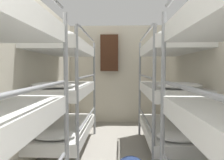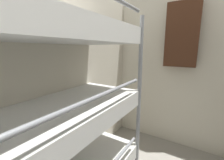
% 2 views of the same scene
% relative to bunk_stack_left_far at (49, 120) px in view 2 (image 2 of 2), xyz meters
% --- Properties ---
extents(wall_back, '(2.55, 0.06, 2.47)m').
position_rel_bunk_stack_left_far_xyz_m(wall_back, '(0.84, 1.92, 0.19)').
color(wall_back, beige).
rests_on(wall_back, ground_plane).
extents(bunk_stack_left_far, '(0.76, 1.75, 1.95)m').
position_rel_bunk_stack_left_far_xyz_m(bunk_stack_left_far, '(0.00, 0.00, 0.00)').
color(bunk_stack_left_far, gray).
rests_on(bunk_stack_left_far, ground_plane).
extents(hanging_coat, '(0.44, 0.12, 0.90)m').
position_rel_bunk_stack_left_far_xyz_m(hanging_coat, '(0.64, 1.77, 0.73)').
color(hanging_coat, '#472819').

